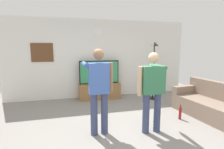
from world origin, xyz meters
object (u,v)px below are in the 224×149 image
Objects in this scene: person_standing_nearer_couch at (152,88)px; person_standing_nearer_lamp at (99,87)px; wall_clock at (98,32)px; television at (99,72)px; floor_lamp at (154,59)px; side_couch at (211,104)px; beverage_bottle at (180,113)px; tv_stand at (100,91)px; framed_picture at (42,53)px.

person_standing_nearer_lamp is at bearing 170.09° from person_standing_nearer_couch.
wall_clock reaches higher than person_standing_nearer_lamp.
person_standing_nearer_lamp reaches higher than person_standing_nearer_couch.
person_standing_nearer_lamp is (-0.46, -2.47, 0.05)m from television.
floor_lamp is at bearing 41.66° from person_standing_nearer_lamp.
wall_clock reaches higher than side_couch.
wall_clock reaches higher than beverage_bottle.
floor_lamp reaches higher than person_standing_nearer_couch.
wall_clock is at bearing 80.36° from person_standing_nearer_lamp.
tv_stand is 0.85× the size of person_standing_nearer_couch.
tv_stand is at bearing 166.20° from floor_lamp.
framed_picture is at bearing 143.67° from beverage_bottle.
wall_clock is at bearing 90.00° from television.
framed_picture is at bearing 170.76° from tv_stand.
side_couch is at bearing -45.84° from wall_clock.
television is 0.71× the size of side_couch.
side_couch is at bearing -69.28° from floor_lamp.
person_standing_nearer_lamp is 2.22m from beverage_bottle.
person_standing_nearer_lamp is (1.35, -2.72, -0.62)m from framed_picture.
framed_picture is at bearing 149.31° from side_couch.
tv_stand is 2.14m from floor_lamp.
person_standing_nearer_lamp is at bearing -100.76° from tv_stand.
beverage_bottle is (2.05, 0.22, -0.81)m from person_standing_nearer_lamp.
framed_picture is (-1.81, 0.25, 0.67)m from television.
tv_stand is 3.32m from side_couch.
floor_lamp is at bearing -22.25° from wall_clock.
beverage_bottle is (-0.87, 0.03, -0.16)m from side_couch.
tv_stand is at bearing 79.24° from person_standing_nearer_lamp.
beverage_bottle is (1.59, -2.50, -2.12)m from wall_clock.
person_standing_nearer_lamp is 1.07m from person_standing_nearer_couch.
framed_picture is 4.46m from beverage_bottle.
tv_stand is at bearing -90.00° from television.
floor_lamp reaches higher than television.
television is 2.72m from person_standing_nearer_couch.
wall_clock is 0.18× the size of person_standing_nearer_couch.
tv_stand is at bearing 102.89° from person_standing_nearer_couch.
framed_picture is at bearing 116.45° from person_standing_nearer_lamp.
wall_clock is 0.43× the size of framed_picture.
person_standing_nearer_couch is at bearing -157.88° from beverage_bottle.
tv_stand is 2.57m from person_standing_nearer_lamp.
person_standing_nearer_lamp reaches higher than television.
tv_stand is at bearing 137.65° from side_couch.
person_standing_nearer_couch is 4.46× the size of beverage_bottle.
television is 4.61× the size of wall_clock.
floor_lamp is (1.77, -0.73, -0.90)m from wall_clock.
television is 3.41m from side_couch.
tv_stand is 4.78× the size of wall_clock.
person_standing_nearer_couch is (0.60, -2.90, -1.34)m from wall_clock.
floor_lamp is at bearing -15.20° from television.
tv_stand is 3.77× the size of beverage_bottle.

